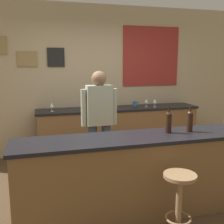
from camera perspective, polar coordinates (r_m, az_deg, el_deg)
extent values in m
plane|color=#4C3823|center=(3.79, 2.97, -16.98)|extent=(10.00, 10.00, 0.00)
cube|color=tan|center=(5.34, -3.87, 6.65)|extent=(6.00, 0.06, 2.80)
cube|color=#997F4C|center=(5.18, -17.16, 10.47)|extent=(0.34, 0.02, 0.27)
cube|color=black|center=(5.19, -11.56, 11.06)|extent=(0.31, 0.02, 0.34)
cube|color=maroon|center=(5.65, 8.10, 11.34)|extent=(1.17, 0.02, 1.16)
cube|color=brown|center=(3.26, 5.34, -13.16)|extent=(2.73, 0.57, 0.88)
cube|color=black|center=(3.11, 5.48, -5.35)|extent=(2.78, 0.60, 0.04)
cube|color=brown|center=(5.23, 1.42, -4.18)|extent=(2.97, 0.53, 0.86)
cube|color=black|center=(5.14, 1.44, 0.68)|extent=(3.03, 0.56, 0.04)
cylinder|color=#384766|center=(4.07, -1.21, -8.43)|extent=(0.13, 0.13, 0.86)
cylinder|color=#384766|center=(4.03, -4.00, -8.66)|extent=(0.13, 0.13, 0.86)
cube|color=#9EA38E|center=(3.88, -2.68, 1.43)|extent=(0.36, 0.20, 0.56)
sphere|color=brown|center=(3.84, -2.73, 6.97)|extent=(0.21, 0.21, 0.21)
cylinder|color=#9EA38E|center=(3.94, 0.44, 1.14)|extent=(0.08, 0.08, 0.52)
cylinder|color=#9EA38E|center=(3.84, -5.88, 0.85)|extent=(0.08, 0.08, 0.52)
cylinder|color=olive|center=(2.93, 13.63, -18.87)|extent=(0.06, 0.06, 0.65)
torus|color=olive|center=(2.98, 13.54, -20.60)|extent=(0.26, 0.26, 0.02)
cylinder|color=olive|center=(2.78, 13.93, -12.73)|extent=(0.32, 0.32, 0.03)
cylinder|color=black|center=(3.28, 11.62, -2.54)|extent=(0.07, 0.07, 0.20)
sphere|color=black|center=(3.26, 11.69, -0.60)|extent=(0.07, 0.07, 0.07)
cylinder|color=black|center=(3.25, 11.71, -0.04)|extent=(0.03, 0.03, 0.09)
cylinder|color=black|center=(3.24, 11.75, 0.88)|extent=(0.03, 0.03, 0.02)
cylinder|color=black|center=(3.39, 15.81, -2.30)|extent=(0.07, 0.07, 0.20)
sphere|color=black|center=(3.37, 15.90, -0.43)|extent=(0.07, 0.07, 0.07)
cylinder|color=black|center=(3.36, 15.93, 0.11)|extent=(0.03, 0.03, 0.09)
cylinder|color=black|center=(3.35, 15.97, 1.00)|extent=(0.03, 0.03, 0.02)
cylinder|color=silver|center=(4.85, -12.36, 0.14)|extent=(0.06, 0.06, 0.00)
cylinder|color=silver|center=(4.84, -12.38, 0.60)|extent=(0.01, 0.01, 0.07)
cone|color=silver|center=(4.83, -12.41, 1.48)|extent=(0.07, 0.07, 0.08)
cylinder|color=silver|center=(5.14, -1.46, 0.94)|extent=(0.06, 0.06, 0.00)
cylinder|color=silver|center=(5.13, -1.46, 1.38)|extent=(0.01, 0.01, 0.07)
cone|color=silver|center=(5.12, -1.46, 2.21)|extent=(0.07, 0.07, 0.08)
cylinder|color=silver|center=(5.28, 7.10, 1.13)|extent=(0.06, 0.06, 0.00)
cylinder|color=silver|center=(5.28, 7.11, 1.55)|extent=(0.01, 0.01, 0.07)
cone|color=silver|center=(5.27, 7.13, 2.36)|extent=(0.07, 0.07, 0.08)
cylinder|color=silver|center=(5.29, 8.82, 1.09)|extent=(0.06, 0.06, 0.00)
cylinder|color=silver|center=(5.28, 8.83, 1.51)|extent=(0.01, 0.01, 0.07)
cone|color=silver|center=(5.27, 8.85, 2.32)|extent=(0.07, 0.07, 0.08)
cylinder|color=#336699|center=(5.31, 4.73, 1.70)|extent=(0.08, 0.08, 0.09)
torus|color=#336699|center=(5.33, 5.30, 1.77)|extent=(0.06, 0.01, 0.06)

